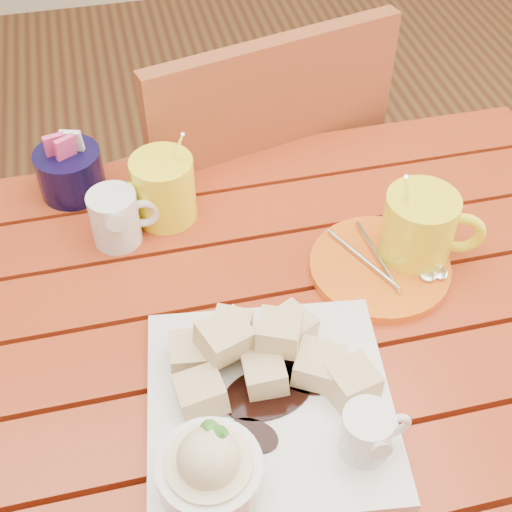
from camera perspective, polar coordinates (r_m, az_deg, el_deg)
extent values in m
cube|color=maroon|center=(0.82, 0.89, -19.62)|extent=(1.20, 0.11, 0.03)
cube|color=maroon|center=(0.87, -0.95, -12.97)|extent=(1.20, 0.11, 0.03)
cube|color=maroon|center=(0.94, -2.48, -7.13)|extent=(1.20, 0.11, 0.03)
cube|color=maroon|center=(1.01, -3.78, -2.07)|extent=(1.20, 0.11, 0.03)
cube|color=maroon|center=(1.09, -4.89, 2.29)|extent=(1.20, 0.11, 0.03)
cube|color=maroon|center=(1.17, -5.84, 6.04)|extent=(1.20, 0.11, 0.03)
cube|color=maroon|center=(1.22, -5.78, 4.56)|extent=(1.12, 0.04, 0.08)
cylinder|color=maroon|center=(1.58, 15.23, -1.51)|extent=(0.06, 0.06, 0.72)
cube|color=white|center=(0.86, 1.12, -11.78)|extent=(0.32, 0.32, 0.02)
cube|color=#C38C3B|center=(0.89, 2.77, -5.79)|extent=(0.07, 0.07, 0.04)
cube|color=#C38C3B|center=(0.84, -2.57, -6.53)|extent=(0.07, 0.07, 0.04)
cube|color=#C38C3B|center=(0.89, -2.06, -6.09)|extent=(0.07, 0.07, 0.04)
cube|color=#C38C3B|center=(0.83, -4.42, -10.93)|extent=(0.06, 0.06, 0.04)
cube|color=#C38C3B|center=(0.85, 0.67, -9.22)|extent=(0.05, 0.05, 0.04)
cube|color=#C38C3B|center=(0.87, -5.19, -7.80)|extent=(0.06, 0.06, 0.04)
cube|color=#C38C3B|center=(0.86, 5.09, -8.78)|extent=(0.07, 0.07, 0.04)
cube|color=#C38C3B|center=(0.84, 1.86, -6.14)|extent=(0.07, 0.07, 0.04)
cube|color=#C38C3B|center=(0.85, 7.69, -10.00)|extent=(0.06, 0.06, 0.04)
cylinder|color=white|center=(0.78, -3.69, -17.04)|extent=(0.11, 0.11, 0.04)
cylinder|color=beige|center=(0.77, -3.74, -16.62)|extent=(0.09, 0.09, 0.03)
sphere|color=beige|center=(0.75, -3.82, -15.87)|extent=(0.07, 0.07, 0.07)
cone|color=#3B912F|center=(0.73, -2.83, -14.08)|extent=(0.04, 0.04, 0.03)
cone|color=#3B912F|center=(0.74, -3.87, -13.65)|extent=(0.03, 0.03, 0.03)
cylinder|color=white|center=(0.80, 8.82, -13.77)|extent=(0.06, 0.06, 0.06)
cylinder|color=black|center=(0.78, 9.04, -12.78)|extent=(0.04, 0.04, 0.01)
cone|color=white|center=(0.77, 9.73, -14.68)|extent=(0.02, 0.02, 0.03)
torus|color=white|center=(0.81, 11.06, -13.15)|extent=(0.04, 0.01, 0.04)
cylinder|color=yellow|center=(1.06, -7.39, 5.36)|extent=(0.09, 0.09, 0.10)
cylinder|color=black|center=(1.03, -7.61, 7.17)|extent=(0.08, 0.08, 0.01)
torus|color=yellow|center=(1.05, -10.06, 4.40)|extent=(0.07, 0.03, 0.06)
cylinder|color=silver|center=(1.05, -6.81, 7.34)|extent=(0.04, 0.05, 0.13)
cylinder|color=yellow|center=(1.01, 12.80, 2.10)|extent=(0.10, 0.10, 0.11)
cylinder|color=black|center=(0.97, 13.24, 4.08)|extent=(0.08, 0.08, 0.01)
torus|color=yellow|center=(1.01, 16.03, 1.76)|extent=(0.07, 0.04, 0.07)
cylinder|color=silver|center=(0.98, 12.02, 4.04)|extent=(0.05, 0.05, 0.15)
cylinder|color=white|center=(1.04, -11.24, 3.00)|extent=(0.07, 0.07, 0.08)
cylinder|color=white|center=(1.01, -11.53, 4.54)|extent=(0.06, 0.06, 0.01)
cone|color=white|center=(0.99, -11.28, 2.88)|extent=(0.03, 0.03, 0.03)
torus|color=white|center=(1.04, -9.00, 3.46)|extent=(0.05, 0.01, 0.05)
cylinder|color=black|center=(1.14, -14.63, 6.51)|extent=(0.10, 0.10, 0.07)
cube|color=#E33D7F|center=(1.11, -15.75, 8.36)|extent=(0.03, 0.02, 0.05)
cube|color=white|center=(1.11, -14.47, 8.72)|extent=(0.03, 0.02, 0.05)
cube|color=#E33D7F|center=(1.10, -14.97, 8.18)|extent=(0.03, 0.03, 0.05)
cylinder|color=orange|center=(1.01, 9.85, -0.86)|extent=(0.20, 0.20, 0.01)
cylinder|color=silver|center=(1.00, 8.56, -0.21)|extent=(0.07, 0.13, 0.01)
cylinder|color=silver|center=(1.01, 9.72, 0.00)|extent=(0.02, 0.14, 0.01)
ellipsoid|color=silver|center=(1.00, 13.47, -1.28)|extent=(0.03, 0.04, 0.01)
ellipsoid|color=silver|center=(1.01, 14.32, -1.12)|extent=(0.03, 0.04, 0.01)
cube|color=brown|center=(1.55, -2.31, 4.50)|extent=(0.54, 0.54, 0.03)
cylinder|color=brown|center=(1.90, 0.62, 4.24)|extent=(0.04, 0.04, 0.44)
cylinder|color=brown|center=(1.80, -10.15, 0.51)|extent=(0.04, 0.04, 0.44)
cylinder|color=brown|center=(1.67, 6.64, -3.52)|extent=(0.04, 0.04, 0.44)
cylinder|color=brown|center=(1.56, -5.38, -8.35)|extent=(0.04, 0.04, 0.44)
cube|color=brown|center=(1.25, 1.33, 7.59)|extent=(0.44, 0.14, 0.46)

